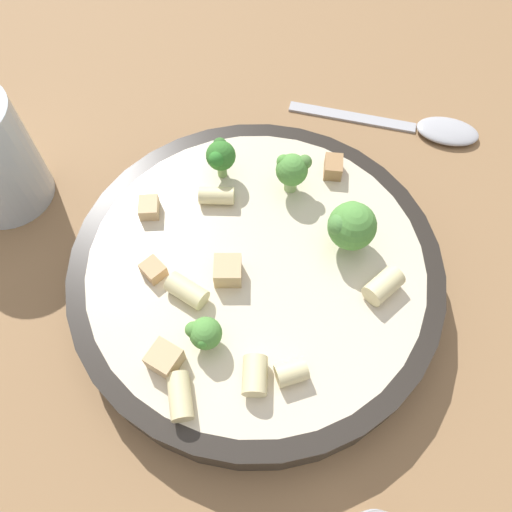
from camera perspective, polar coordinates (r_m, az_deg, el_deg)
ground_plane at (r=0.41m, az=0.00°, el=-3.23°), size 2.00×2.00×0.00m
pasta_bowl at (r=0.39m, az=0.00°, el=-1.84°), size 0.28×0.28×0.04m
broccoli_floret_0 at (r=0.37m, az=10.78°, el=3.49°), size 0.04×0.04×0.04m
broccoli_floret_1 at (r=0.34m, az=-5.90°, el=-8.84°), size 0.02×0.02×0.03m
broccoli_floret_2 at (r=0.40m, az=4.15°, el=9.80°), size 0.03×0.03×0.04m
broccoli_floret_3 at (r=0.41m, az=-4.10°, el=11.35°), size 0.02×0.02×0.04m
rigatoni_0 at (r=0.40m, az=-5.12°, el=6.63°), size 0.03×0.03×0.01m
rigatoni_1 at (r=0.37m, az=14.36°, el=-3.29°), size 0.03×0.02×0.02m
rigatoni_2 at (r=0.34m, az=4.08°, el=-13.11°), size 0.02×0.02×0.02m
rigatoni_3 at (r=0.36m, az=-8.24°, el=-3.35°), size 0.03×0.03×0.02m
rigatoni_4 at (r=0.34m, az=-8.68°, el=-15.58°), size 0.02×0.03×0.01m
rigatoni_5 at (r=0.33m, az=-0.12°, el=-13.52°), size 0.03×0.03×0.02m
chicken_chunk_0 at (r=0.42m, az=8.81°, el=10.03°), size 0.02×0.02×0.01m
chicken_chunk_1 at (r=0.41m, az=-12.14°, el=5.43°), size 0.02×0.02×0.01m
chicken_chunk_2 at (r=0.34m, az=-10.40°, el=-11.48°), size 0.03×0.03×0.02m
chicken_chunk_3 at (r=0.37m, az=-11.64°, el=-1.56°), size 0.02×0.02×0.01m
chicken_chunk_4 at (r=0.36m, az=-2.99°, el=-2.11°), size 0.03×0.03×0.02m
spoon at (r=0.53m, az=18.44°, el=13.79°), size 0.15×0.14×0.01m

